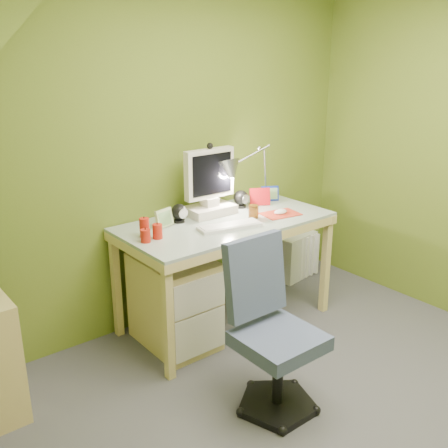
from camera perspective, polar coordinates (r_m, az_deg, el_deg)
floor at (r=3.03m, az=12.67°, el=-20.47°), size 3.20×3.20×0.01m
wall_back at (r=3.62m, az=-5.98°, el=7.65°), size 3.20×0.01×2.40m
slope_ceiling at (r=1.67m, az=-5.72°, el=17.28°), size 1.10×3.20×1.10m
desk at (r=3.69m, az=0.18°, el=-5.29°), size 1.45×0.73×0.78m
monitor at (r=3.61m, az=-1.60°, el=5.18°), size 0.40×0.23×0.54m
speaker_left at (r=3.50m, az=-4.91°, el=1.20°), size 0.11×0.11×0.13m
speaker_right at (r=3.81m, az=1.85°, el=2.75°), size 0.13×0.13×0.13m
keyboard at (r=3.40m, az=0.61°, el=-0.24°), size 0.44×0.22×0.02m
mousepad at (r=3.69m, az=6.16°, el=1.10°), size 0.28×0.22×0.01m
mouse at (r=3.69m, az=6.17°, el=1.32°), size 0.11×0.07×0.04m
amber_tumbler at (r=3.59m, az=3.23°, el=1.36°), size 0.07×0.07×0.09m
candle_cluster at (r=3.22m, az=-8.30°, el=-0.59°), size 0.16×0.14×0.12m
photo_frame_red at (r=3.88m, az=3.92°, el=2.99°), size 0.14×0.09×0.13m
photo_frame_blue at (r=4.00m, az=5.02°, el=3.33°), size 0.12×0.08×0.11m
photo_frame_green at (r=3.42m, az=-6.53°, el=0.64°), size 0.14×0.05×0.12m
desk_lamp at (r=3.88m, az=3.74°, el=6.83°), size 0.59×0.26×0.63m
task_chair at (r=2.84m, az=6.03°, el=-12.44°), size 0.47×0.47×0.85m
radiator at (r=4.53m, az=7.92°, el=-3.48°), size 0.40×0.21×0.38m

